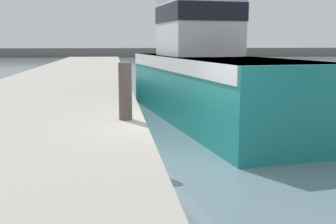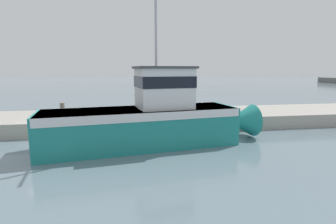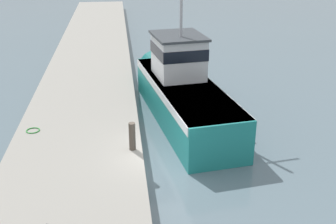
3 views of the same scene
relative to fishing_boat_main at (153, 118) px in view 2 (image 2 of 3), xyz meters
The scene contains 5 objects.
ground_plane 5.81m from the fishing_boat_main, 106.11° to the right, with size 320.00×320.00×0.00m, color slate.
dock_pier 7.44m from the fishing_boat_main, 132.95° to the right, with size 5.36×80.00×0.90m, color #A39E93.
fishing_boat_main is the anchor object (origin of this frame).
mooring_post 5.80m from the fishing_boat_main, 117.96° to the right, with size 0.26×0.26×1.14m, color #51473D.
hose_coil 7.56m from the fishing_boat_main, 157.30° to the right, with size 0.59×0.59×0.04m, color green.
Camera 2 is at (15.05, 3.95, 4.00)m, focal length 28.00 mm.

